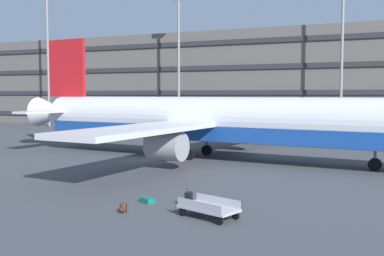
{
  "coord_description": "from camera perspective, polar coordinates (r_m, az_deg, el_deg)",
  "views": [
    {
      "loc": [
        17.88,
        -32.84,
        5.33
      ],
      "look_at": [
        5.4,
        -3.86,
        3.0
      ],
      "focal_mm": 42.93,
      "sensor_mm": 36.0,
      "label": 1
    }
  ],
  "objects": [
    {
      "name": "suitcase_large",
      "position": [
        21.98,
        -0.42,
        -8.79
      ],
      "size": [
        0.28,
        0.42,
        0.85
      ],
      "color": "black",
      "rests_on": "ground_plane"
    },
    {
      "name": "light_mast_left",
      "position": [
        67.33,
        -1.66,
        9.45
      ],
      "size": [
        1.8,
        0.5,
        19.62
      ],
      "color": "gray",
      "rests_on": "ground_plane"
    },
    {
      "name": "ground_plane",
      "position": [
        37.77,
        -5.23,
        -3.91
      ],
      "size": [
        600.0,
        600.0,
        0.0
      ],
      "primitive_type": "plane",
      "color": "#424449"
    },
    {
      "name": "terminal_structure",
      "position": [
        77.17,
        9.94,
        5.73
      ],
      "size": [
        124.68,
        20.05,
        14.9
      ],
      "color": "#605B56",
      "rests_on": "ground_plane"
    },
    {
      "name": "light_mast_far_left",
      "position": [
        80.5,
        -17.49,
        9.83
      ],
      "size": [
        1.8,
        0.5,
        23.5
      ],
      "color": "gray",
      "rests_on": "ground_plane"
    },
    {
      "name": "backpack_red",
      "position": [
        21.12,
        -8.62,
        -9.81
      ],
      "size": [
        0.44,
        0.38,
        0.52
      ],
      "color": "#592619",
      "rests_on": "ground_plane"
    },
    {
      "name": "light_mast_center_left",
      "position": [
        61.78,
        18.22,
        12.74
      ],
      "size": [
        1.8,
        0.5,
        25.92
      ],
      "color": "gray",
      "rests_on": "ground_plane"
    },
    {
      "name": "airliner",
      "position": [
        37.99,
        1.99,
        0.8
      ],
      "size": [
        39.38,
        31.9,
        10.67
      ],
      "color": "silver",
      "rests_on": "ground_plane"
    },
    {
      "name": "suitcase_silver",
      "position": [
        22.92,
        -5.57,
        -8.92
      ],
      "size": [
        0.86,
        0.73,
        0.25
      ],
      "color": "#147266",
      "rests_on": "ground_plane"
    },
    {
      "name": "baggage_cart",
      "position": [
        20.08,
        2.05,
        -9.91
      ],
      "size": [
        3.34,
        2.08,
        0.82
      ],
      "color": "#B7B7BC",
      "rests_on": "ground_plane"
    }
  ]
}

